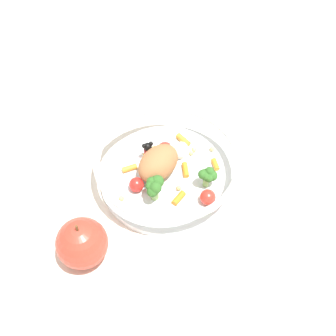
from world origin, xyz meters
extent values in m
plane|color=silver|center=(0.00, 0.00, 0.00)|extent=(2.40, 2.40, 0.00)
cylinder|color=white|center=(0.01, 0.00, 0.01)|extent=(0.25, 0.25, 0.01)
torus|color=white|center=(0.01, 0.00, 0.06)|extent=(0.26, 0.26, 0.01)
ellipsoid|color=#9E663D|center=(0.02, -0.01, 0.04)|extent=(0.10, 0.10, 0.06)
cylinder|color=#7FAD5B|center=(-0.06, 0.04, 0.02)|extent=(0.01, 0.01, 0.02)
sphere|color=#2D6023|center=(-0.05, 0.04, 0.05)|extent=(0.02, 0.02, 0.02)
sphere|color=#2D6023|center=(-0.05, 0.04, 0.04)|extent=(0.01, 0.01, 0.01)
sphere|color=#2D6023|center=(-0.06, 0.04, 0.04)|extent=(0.02, 0.02, 0.02)
sphere|color=#2D6023|center=(-0.06, 0.04, 0.04)|extent=(0.02, 0.02, 0.02)
sphere|color=#2D6023|center=(-0.06, 0.03, 0.05)|extent=(0.02, 0.02, 0.02)
sphere|color=#2D6023|center=(-0.06, 0.03, 0.04)|extent=(0.01, 0.01, 0.01)
sphere|color=#2D6023|center=(-0.05, 0.03, 0.04)|extent=(0.02, 0.02, 0.02)
cylinder|color=#8EB766|center=(0.04, 0.04, 0.02)|extent=(0.01, 0.01, 0.02)
sphere|color=#2D6023|center=(0.05, 0.04, 0.05)|extent=(0.02, 0.02, 0.02)
sphere|color=#2D6023|center=(0.05, 0.05, 0.05)|extent=(0.02, 0.02, 0.02)
sphere|color=#2D6023|center=(0.04, 0.05, 0.05)|extent=(0.02, 0.02, 0.02)
sphere|color=#2D6023|center=(0.03, 0.05, 0.05)|extent=(0.01, 0.01, 0.01)
sphere|color=#2D6023|center=(0.03, 0.04, 0.05)|extent=(0.02, 0.02, 0.02)
sphere|color=#2D6023|center=(0.04, 0.03, 0.05)|extent=(0.02, 0.02, 0.02)
sphere|color=#2D6023|center=(0.04, 0.04, 0.05)|extent=(0.02, 0.02, 0.02)
sphere|color=silver|center=(-0.02, -0.04, 0.03)|extent=(0.02, 0.02, 0.02)
sphere|color=silver|center=(-0.02, -0.04, 0.02)|extent=(0.03, 0.03, 0.03)
sphere|color=silver|center=(-0.02, -0.04, 0.02)|extent=(0.02, 0.02, 0.02)
sphere|color=silver|center=(-0.02, -0.04, 0.02)|extent=(0.03, 0.03, 0.03)
sphere|color=silver|center=(-0.03, -0.04, 0.03)|extent=(0.03, 0.03, 0.03)
sphere|color=silver|center=(-0.02, -0.04, 0.03)|extent=(0.02, 0.02, 0.02)
sphere|color=silver|center=(-0.02, -0.05, 0.02)|extent=(0.03, 0.03, 0.03)
cube|color=yellow|center=(0.03, -0.05, 0.01)|extent=(0.02, 0.02, 0.00)
cylinder|color=red|center=(0.03, -0.05, 0.03)|extent=(0.02, 0.02, 0.02)
sphere|color=black|center=(0.03, -0.05, 0.04)|extent=(0.02, 0.02, 0.02)
sphere|color=black|center=(0.03, -0.05, 0.05)|extent=(0.01, 0.01, 0.01)
sphere|color=black|center=(0.04, -0.05, 0.05)|extent=(0.01, 0.01, 0.01)
cylinder|color=orange|center=(0.07, -0.03, 0.02)|extent=(0.03, 0.01, 0.01)
cylinder|color=orange|center=(0.00, 0.06, 0.02)|extent=(0.03, 0.03, 0.01)
cylinder|color=orange|center=(-0.04, -0.07, 0.02)|extent=(0.02, 0.03, 0.01)
cylinder|color=orange|center=(-0.08, 0.00, 0.02)|extent=(0.01, 0.02, 0.01)
cylinder|color=orange|center=(-0.03, 0.00, 0.02)|extent=(0.01, 0.03, 0.01)
sphere|color=red|center=(-0.05, 0.07, 0.03)|extent=(0.03, 0.03, 0.03)
sphere|color=red|center=(0.07, 0.02, 0.03)|extent=(0.03, 0.03, 0.03)
sphere|color=red|center=(0.00, -0.05, 0.03)|extent=(0.03, 0.03, 0.03)
sphere|color=tan|center=(0.10, 0.04, 0.02)|extent=(0.01, 0.01, 0.01)
sphere|color=tan|center=(-0.09, -0.04, 0.02)|extent=(0.01, 0.01, 0.01)
sphere|color=tan|center=(-0.01, 0.04, 0.02)|extent=(0.01, 0.01, 0.01)
sphere|color=tan|center=(0.02, -0.06, 0.02)|extent=(0.01, 0.01, 0.01)
sphere|color=tan|center=(-0.04, 0.09, 0.02)|extent=(0.01, 0.01, 0.01)
sphere|color=#D1B775|center=(-0.05, -0.04, 0.02)|extent=(0.01, 0.01, 0.01)
sphere|color=#D1B775|center=(-0.06, -0.04, 0.02)|extent=(0.01, 0.01, 0.01)
sphere|color=#BC3828|center=(0.17, 0.12, 0.04)|extent=(0.08, 0.08, 0.08)
cylinder|color=brown|center=(0.17, 0.12, 0.09)|extent=(0.00, 0.00, 0.01)
cube|color=white|center=(-0.23, -0.03, 0.00)|extent=(0.14, 0.16, 0.01)
camera|label=1|loc=(0.11, 0.45, 0.63)|focal=45.35mm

